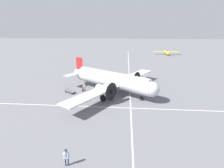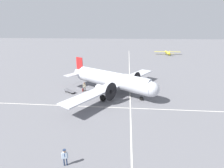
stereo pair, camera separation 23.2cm
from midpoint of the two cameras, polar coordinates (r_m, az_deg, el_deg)
ground_plane at (r=33.49m, az=0.20°, el=-2.76°), size 300.00×300.00×0.00m
apron_line_eastwest at (r=33.39m, az=6.09°, el=-2.93°), size 120.00×0.16×0.01m
apron_line_northsouth at (r=27.56m, az=-0.96°, el=-7.60°), size 0.16×120.00×0.01m
airliner_main at (r=32.41m, az=0.81°, el=1.28°), size 22.21×18.47×5.87m
crew_foreground at (r=17.35m, az=-14.76°, el=-21.68°), size 0.34×0.57×1.72m
passenger_boarding at (r=34.22m, az=-8.80°, el=-0.62°), size 0.31×0.57×1.74m
suitcase_near_door at (r=34.42m, az=-9.34°, el=-1.89°), size 0.36×0.18×0.63m
baggage_cart at (r=34.21m, az=-13.33°, el=-2.32°), size 1.98×2.40×0.56m
light_aircraft_distant at (r=82.77m, az=17.70°, el=9.74°), size 8.40×11.37×2.15m
traffic_cone at (r=29.07m, az=-11.55°, el=-5.93°), size 0.47×0.47×0.62m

